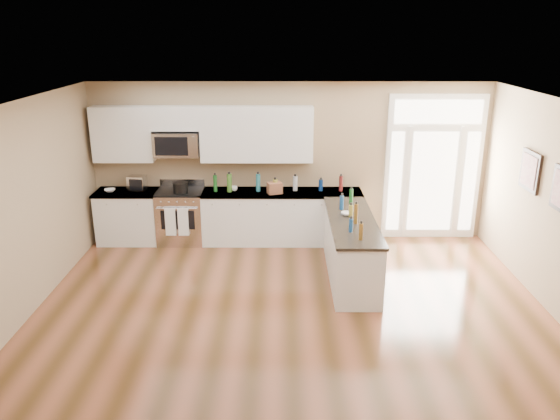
# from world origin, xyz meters

# --- Properties ---
(ground) EXTENTS (8.00, 8.00, 0.00)m
(ground) POSITION_xyz_m (0.00, 0.00, 0.00)
(ground) COLOR #4B2F15
(room_shell) EXTENTS (8.00, 8.00, 8.00)m
(room_shell) POSITION_xyz_m (0.00, 0.00, 1.71)
(room_shell) COLOR #9B8462
(room_shell) RESTS_ON ground
(back_cabinet_left) EXTENTS (1.10, 0.66, 0.94)m
(back_cabinet_left) POSITION_xyz_m (-2.87, 3.69, 0.44)
(back_cabinet_left) COLOR silver
(back_cabinet_left) RESTS_ON ground
(back_cabinet_right) EXTENTS (2.85, 0.66, 0.94)m
(back_cabinet_right) POSITION_xyz_m (-0.16, 3.69, 0.44)
(back_cabinet_right) COLOR silver
(back_cabinet_right) RESTS_ON ground
(peninsula_cabinet) EXTENTS (0.69, 2.32, 0.94)m
(peninsula_cabinet) POSITION_xyz_m (0.93, 2.24, 0.43)
(peninsula_cabinet) COLOR silver
(peninsula_cabinet) RESTS_ON ground
(upper_cabinet_left) EXTENTS (1.04, 0.33, 0.95)m
(upper_cabinet_left) POSITION_xyz_m (-2.88, 3.83, 1.93)
(upper_cabinet_left) COLOR silver
(upper_cabinet_left) RESTS_ON room_shell
(upper_cabinet_right) EXTENTS (1.94, 0.33, 0.95)m
(upper_cabinet_right) POSITION_xyz_m (-0.57, 3.83, 1.93)
(upper_cabinet_right) COLOR silver
(upper_cabinet_right) RESTS_ON room_shell
(upper_cabinet_short) EXTENTS (0.82, 0.33, 0.40)m
(upper_cabinet_short) POSITION_xyz_m (-1.95, 3.83, 2.20)
(upper_cabinet_short) COLOR silver
(upper_cabinet_short) RESTS_ON room_shell
(microwave) EXTENTS (0.78, 0.41, 0.42)m
(microwave) POSITION_xyz_m (-1.95, 3.80, 1.76)
(microwave) COLOR silver
(microwave) RESTS_ON room_shell
(entry_door) EXTENTS (1.70, 0.10, 2.60)m
(entry_door) POSITION_xyz_m (2.55, 3.95, 1.30)
(entry_door) COLOR white
(entry_door) RESTS_ON ground
(wall_art_near) EXTENTS (0.05, 0.58, 0.58)m
(wall_art_near) POSITION_xyz_m (3.47, 2.20, 1.70)
(wall_art_near) COLOR black
(wall_art_near) RESTS_ON room_shell
(kitchen_range) EXTENTS (0.80, 0.71, 1.08)m
(kitchen_range) POSITION_xyz_m (-1.93, 3.69, 0.48)
(kitchen_range) COLOR silver
(kitchen_range) RESTS_ON ground
(stockpot) EXTENTS (0.32, 0.32, 0.20)m
(stockpot) POSITION_xyz_m (-1.89, 3.57, 1.05)
(stockpot) COLOR black
(stockpot) RESTS_ON kitchen_range
(toaster_oven) EXTENTS (0.33, 0.27, 0.25)m
(toaster_oven) POSITION_xyz_m (-2.69, 3.78, 1.07)
(toaster_oven) COLOR silver
(toaster_oven) RESTS_ON back_cabinet_left
(cardboard_box) EXTENTS (0.28, 0.24, 0.20)m
(cardboard_box) POSITION_xyz_m (-0.26, 3.57, 1.04)
(cardboard_box) COLOR brown
(cardboard_box) RESTS_ON back_cabinet_right
(bowl_left) EXTENTS (0.25, 0.25, 0.05)m
(bowl_left) POSITION_xyz_m (-3.15, 3.65, 0.96)
(bowl_left) COLOR white
(bowl_left) RESTS_ON back_cabinet_left
(bowl_peninsula) EXTENTS (0.21, 0.21, 0.05)m
(bowl_peninsula) POSITION_xyz_m (0.86, 2.41, 0.97)
(bowl_peninsula) COLOR white
(bowl_peninsula) RESTS_ON peninsula_cabinet
(cup_counter) EXTENTS (0.14, 0.14, 0.09)m
(cup_counter) POSITION_xyz_m (-0.97, 3.72, 0.98)
(cup_counter) COLOR white
(cup_counter) RESTS_ON back_cabinet_right
(counter_bottles) EXTENTS (2.36, 2.42, 0.32)m
(counter_bottles) POSITION_xyz_m (0.07, 3.24, 1.07)
(counter_bottles) COLOR #19591E
(counter_bottles) RESTS_ON back_cabinet_right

